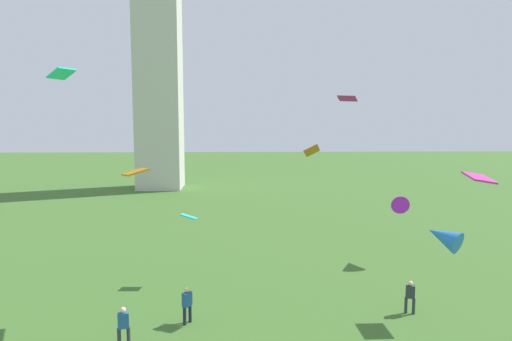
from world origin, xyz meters
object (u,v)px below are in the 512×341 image
Objects in this scene: person_2 at (410,295)px; kite_flying_5 at (61,74)px; kite_flying_8 at (479,178)px; kite_flying_6 at (189,216)px; kite_flying_7 at (443,237)px; kite_flying_2 at (398,201)px; person_1 at (123,325)px; kite_flying_0 at (135,172)px; person_0 at (187,303)px; kite_flying_1 at (312,151)px; kite_flying_3 at (347,98)px.

kite_flying_5 is (-18.22, 6.26, 10.89)m from person_2.
kite_flying_5 is 22.87m from kite_flying_8.
kite_flying_7 is (10.45, -9.55, 1.21)m from kite_flying_6.
person_2 is 0.82× the size of kite_flying_2.
person_1 is 15.16m from kite_flying_5.
person_1 is at bearing -49.31° from kite_flying_7.
kite_flying_0 is at bearing 14.40° from person_2.
person_1 is 1.06× the size of person_2.
kite_flying_2 is at bearing 92.83° from kite_flying_0.
kite_flying_5 is at bearing -96.85° from person_0.
kite_flying_8 is (8.42, 2.85, -1.51)m from kite_flying_1.
kite_flying_2 is 1.19× the size of kite_flying_8.
kite_flying_2 is 21.99m from kite_flying_5.
kite_flying_0 is at bearing -80.65° from person_0.
kite_flying_3 is at bearing 61.49° from kite_flying_2.
kite_flying_3 is 16.09m from kite_flying_5.
person_1 is at bearing 46.52° from kite_flying_2.
person_1 is at bearing 29.07° from person_2.
kite_flying_1 is at bearing 44.07° from kite_flying_0.
kite_flying_3 is 0.65× the size of kite_flying_8.
kite_flying_0 is 17.42m from kite_flying_2.
kite_flying_5 is (-15.50, 4.03, 1.52)m from kite_flying_3.
kite_flying_0 is 1.61× the size of kite_flying_3.
kite_flying_3 is at bearing 74.52° from kite_flying_0.
person_0 is 6.39m from kite_flying_6.
kite_flying_0 is at bearing -106.62° from kite_flying_6.
kite_flying_6 is (-0.47, 5.73, 2.78)m from person_0.
person_2 is at bearing -12.43° from kite_flying_3.
person_1 is 0.92× the size of kite_flying_5.
kite_flying_6 is (1.96, 4.54, -3.09)m from kite_flying_0.
person_0 is at bearing 38.55° from kite_flying_0.
kite_flying_8 is (21.46, -5.88, -5.29)m from kite_flying_5.
kite_flying_8 reaches higher than kite_flying_2.
kite_flying_7 is (-0.55, -4.56, 4.05)m from person_2.
person_1 is 1.77× the size of kite_flying_6.
kite_flying_1 is 0.54× the size of kite_flying_8.
kite_flying_0 is 0.94× the size of kite_flying_5.
kite_flying_2 is 1.82× the size of kite_flying_3.
kite_flying_0 is 1.05× the size of kite_flying_8.
kite_flying_6 is (-8.27, 2.75, -6.53)m from kite_flying_3.
person_0 is 9.01m from kite_flying_1.
kite_flying_8 is at bearing -54.95° from kite_flying_1.
kite_flying_5 is at bearing -163.18° from kite_flying_0.
person_0 is 12.51m from kite_flying_3.
kite_flying_2 is at bearing 79.15° from kite_flying_3.
kite_flying_2 is at bearing -143.34° from kite_flying_7.
kite_flying_3 is 7.29m from kite_flying_8.
kite_flying_7 is at bearing -35.67° from kite_flying_6.
person_2 is 0.92× the size of kite_flying_0.
person_2 is at bearing -138.43° from kite_flying_7.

